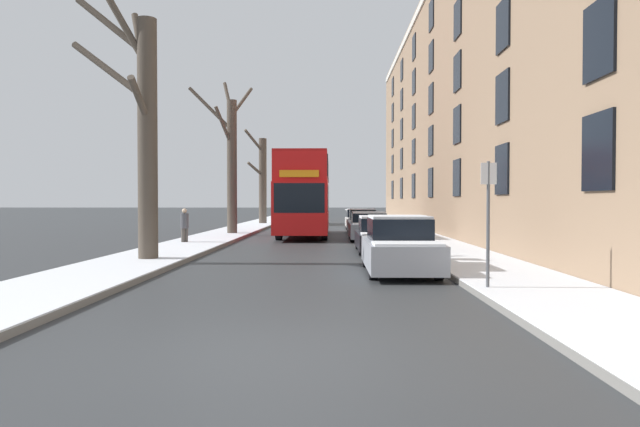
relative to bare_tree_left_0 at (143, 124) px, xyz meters
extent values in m
plane|color=#303335|center=(5.00, -10.28, -4.28)|extent=(320.00, 320.00, 0.00)
cube|color=slate|center=(-0.08, 42.72, -4.22)|extent=(2.78, 130.00, 0.13)
cube|color=silver|center=(-0.08, 42.72, -4.14)|extent=(2.75, 130.00, 0.03)
cube|color=slate|center=(10.09, 42.72, -4.22)|extent=(2.78, 130.00, 0.13)
cube|color=silver|center=(10.09, 42.72, -4.14)|extent=(2.75, 130.00, 0.03)
cube|color=#8C7056|center=(15.98, 15.18, 3.14)|extent=(9.00, 54.08, 14.84)
cube|color=black|center=(11.45, -5.21, -1.31)|extent=(0.08, 1.40, 1.66)
cube|color=black|center=(11.45, 1.59, -1.31)|extent=(0.08, 1.40, 1.66)
cube|color=black|center=(11.45, 8.38, -1.31)|extent=(0.08, 1.40, 1.66)
cube|color=black|center=(11.45, 15.18, -1.31)|extent=(0.08, 1.40, 1.66)
cube|color=black|center=(11.45, 21.98, -1.31)|extent=(0.08, 1.40, 1.66)
cube|color=black|center=(11.45, 28.78, -1.31)|extent=(0.08, 1.40, 1.66)
cube|color=black|center=(11.45, 35.58, -1.31)|extent=(0.08, 1.40, 1.66)
cube|color=black|center=(11.45, -5.21, 1.06)|extent=(0.08, 1.40, 1.66)
cube|color=black|center=(11.45, 1.59, 1.06)|extent=(0.08, 1.40, 1.66)
cube|color=black|center=(11.45, 8.38, 1.06)|extent=(0.08, 1.40, 1.66)
cube|color=black|center=(11.45, 15.18, 1.06)|extent=(0.08, 1.40, 1.66)
cube|color=black|center=(11.45, 21.98, 1.06)|extent=(0.08, 1.40, 1.66)
cube|color=black|center=(11.45, 28.78, 1.06)|extent=(0.08, 1.40, 1.66)
cube|color=black|center=(11.45, 35.58, 1.06)|extent=(0.08, 1.40, 1.66)
cube|color=black|center=(11.45, 1.59, 3.44)|extent=(0.08, 1.40, 1.66)
cube|color=black|center=(11.45, 8.38, 3.44)|extent=(0.08, 1.40, 1.66)
cube|color=black|center=(11.45, 15.18, 3.44)|extent=(0.08, 1.40, 1.66)
cube|color=black|center=(11.45, 21.98, 3.44)|extent=(0.08, 1.40, 1.66)
cube|color=black|center=(11.45, 28.78, 3.44)|extent=(0.08, 1.40, 1.66)
cube|color=black|center=(11.45, 35.58, 3.44)|extent=(0.08, 1.40, 1.66)
cube|color=black|center=(11.45, 8.38, 5.81)|extent=(0.08, 1.40, 1.66)
cube|color=black|center=(11.45, 15.18, 5.81)|extent=(0.08, 1.40, 1.66)
cube|color=black|center=(11.45, 21.98, 5.81)|extent=(0.08, 1.40, 1.66)
cube|color=black|center=(11.45, 28.78, 5.81)|extent=(0.08, 1.40, 1.66)
cube|color=black|center=(11.45, 35.58, 5.81)|extent=(0.08, 1.40, 1.66)
cube|color=black|center=(11.45, 15.18, 8.18)|extent=(0.08, 1.40, 1.66)
cube|color=black|center=(11.45, 21.98, 8.18)|extent=(0.08, 1.40, 1.66)
cube|color=black|center=(11.45, 28.78, 8.18)|extent=(0.08, 1.40, 1.66)
cube|color=black|center=(11.45, 35.58, 8.18)|extent=(0.08, 1.40, 1.66)
cylinder|color=#4C4238|center=(0.15, -0.02, -0.54)|extent=(0.60, 0.60, 7.49)
cylinder|color=#4C4238|center=(-0.23, 0.53, 2.41)|extent=(1.03, 1.37, 2.64)
cylinder|color=#4C4238|center=(-1.12, 0.30, 1.69)|extent=(2.70, 0.88, 2.04)
cylinder|color=#4C4238|center=(-1.02, 0.22, 3.05)|extent=(2.50, 0.72, 2.03)
cylinder|color=#4C4238|center=(-0.61, -0.17, 3.17)|extent=(1.74, 0.54, 2.89)
cylinder|color=#4C4238|center=(0.13, -0.70, 0.63)|extent=(0.24, 1.48, 1.19)
cylinder|color=#4C4238|center=(0.30, 13.91, -0.54)|extent=(0.55, 0.55, 7.48)
cylinder|color=#4C4238|center=(-0.91, 14.09, 2.74)|extent=(2.58, 0.56, 2.53)
cylinder|color=#4C4238|center=(0.65, 15.23, 3.33)|extent=(0.92, 2.79, 2.13)
cylinder|color=#4C4238|center=(0.01, 14.41, 3.35)|extent=(0.82, 1.23, 2.04)
cylinder|color=#4C4238|center=(-0.06, 13.49, 1.67)|extent=(0.97, 1.10, 2.15)
cylinder|color=#4C4238|center=(0.29, 28.02, -0.82)|extent=(0.62, 0.62, 6.92)
cylinder|color=#4C4238|center=(-0.29, 27.27, 2.36)|extent=(1.42, 1.74, 1.70)
cylinder|color=#4C4238|center=(0.23, 29.15, 1.00)|extent=(0.35, 2.40, 1.95)
cylinder|color=#4C4238|center=(-0.24, 27.58, 0.17)|extent=(1.29, 1.12, 1.15)
cube|color=red|center=(4.33, 13.58, -2.70)|extent=(2.57, 10.36, 2.48)
cube|color=red|center=(4.33, 13.58, -0.77)|extent=(2.52, 10.15, 1.38)
cube|color=#B31212|center=(4.33, 13.58, -0.02)|extent=(2.52, 10.15, 0.12)
cube|color=black|center=(4.33, 13.58, -2.22)|extent=(2.60, 9.11, 1.29)
cube|color=black|center=(4.33, 13.58, -0.70)|extent=(2.60, 9.11, 1.05)
cube|color=black|center=(4.33, 8.42, -2.22)|extent=(2.32, 0.06, 1.36)
cube|color=orange|center=(4.33, 8.41, -1.11)|extent=(1.80, 0.05, 0.32)
cylinder|color=black|center=(3.21, 10.47, -3.75)|extent=(0.30, 1.06, 1.06)
cylinder|color=black|center=(5.44, 10.47, -3.75)|extent=(0.30, 1.06, 1.06)
cylinder|color=black|center=(3.21, 16.48, -3.75)|extent=(0.30, 1.06, 1.06)
cylinder|color=black|center=(5.44, 16.48, -3.75)|extent=(0.30, 1.06, 1.06)
cube|color=#9EA3AD|center=(7.61, -2.21, -3.76)|extent=(1.81, 4.43, 0.70)
cube|color=black|center=(7.61, -2.04, -3.12)|extent=(1.55, 2.21, 0.58)
cube|color=silver|center=(7.61, -2.04, -2.79)|extent=(1.52, 2.10, 0.07)
cube|color=silver|center=(7.61, -3.79, -3.38)|extent=(1.63, 1.16, 0.06)
cylinder|color=black|center=(6.81, -3.54, -3.96)|extent=(0.20, 0.65, 0.65)
cylinder|color=black|center=(8.40, -3.54, -3.96)|extent=(0.20, 0.65, 0.65)
cylinder|color=black|center=(6.81, -0.89, -3.96)|extent=(0.20, 0.65, 0.65)
cylinder|color=black|center=(8.40, -0.89, -3.96)|extent=(0.20, 0.65, 0.65)
cube|color=black|center=(7.61, 3.95, -3.83)|extent=(1.72, 4.30, 0.57)
cube|color=black|center=(7.61, 4.12, -3.27)|extent=(1.48, 2.15, 0.54)
cube|color=silver|center=(7.61, 4.12, -2.96)|extent=(1.44, 2.04, 0.08)
cube|color=silver|center=(7.61, 2.42, -3.51)|extent=(1.55, 1.12, 0.06)
cylinder|color=black|center=(6.86, 2.66, -3.96)|extent=(0.20, 0.64, 0.64)
cylinder|color=black|center=(8.36, 2.66, -3.96)|extent=(0.20, 0.64, 0.64)
cylinder|color=black|center=(6.86, 5.24, -3.96)|extent=(0.20, 0.64, 0.64)
cylinder|color=black|center=(8.36, 5.24, -3.96)|extent=(0.20, 0.64, 0.64)
cube|color=slate|center=(7.61, 10.50, -3.78)|extent=(1.88, 4.58, 0.67)
cube|color=black|center=(7.61, 10.68, -3.20)|extent=(1.62, 2.29, 0.48)
cube|color=silver|center=(7.61, 10.68, -2.92)|extent=(1.58, 2.18, 0.07)
cube|color=silver|center=(7.61, 8.87, -3.41)|extent=(1.69, 1.20, 0.06)
cylinder|color=black|center=(6.78, 9.12, -3.95)|extent=(0.20, 0.66, 0.66)
cylinder|color=black|center=(8.44, 9.12, -3.95)|extent=(0.20, 0.66, 0.66)
cylinder|color=black|center=(6.78, 11.87, -3.95)|extent=(0.20, 0.66, 0.66)
cylinder|color=black|center=(8.44, 11.87, -3.95)|extent=(0.20, 0.66, 0.66)
cube|color=#9EA3AD|center=(7.61, 16.14, -3.80)|extent=(1.70, 4.26, 0.63)
cube|color=black|center=(7.61, 16.31, -3.18)|extent=(1.46, 2.13, 0.61)
cube|color=silver|center=(7.61, 16.31, -2.85)|extent=(1.43, 2.02, 0.05)
cube|color=silver|center=(7.61, 14.63, -3.47)|extent=(1.53, 1.11, 0.04)
cylinder|color=black|center=(6.87, 14.86, -3.98)|extent=(0.20, 0.61, 0.61)
cylinder|color=black|center=(8.35, 14.86, -3.98)|extent=(0.20, 0.61, 0.61)
cylinder|color=black|center=(6.87, 17.42, -3.98)|extent=(0.20, 0.61, 0.61)
cylinder|color=black|center=(8.35, 17.42, -3.98)|extent=(0.20, 0.61, 0.61)
cube|color=silver|center=(7.61, 21.86, -3.81)|extent=(1.68, 4.19, 0.60)
cube|color=black|center=(7.61, 22.03, -3.24)|extent=(1.45, 2.09, 0.56)
cube|color=silver|center=(7.61, 22.03, -2.93)|extent=(1.41, 1.99, 0.06)
cube|color=silver|center=(7.61, 20.37, -3.49)|extent=(1.52, 1.09, 0.05)
cylinder|color=black|center=(6.87, 20.61, -3.95)|extent=(0.20, 0.67, 0.67)
cylinder|color=black|center=(8.34, 20.61, -3.95)|extent=(0.20, 0.67, 0.67)
cylinder|color=black|center=(6.87, 23.12, -3.95)|extent=(0.20, 0.67, 0.67)
cylinder|color=black|center=(8.34, 23.12, -3.95)|extent=(0.20, 0.67, 0.67)
cube|color=white|center=(3.38, 29.18, -2.92)|extent=(2.06, 5.30, 2.29)
cube|color=black|center=(3.38, 26.55, -2.38)|extent=(1.81, 0.06, 1.01)
cylinder|color=black|center=(2.47, 27.49, -3.94)|extent=(0.22, 0.68, 0.68)
cylinder|color=black|center=(4.29, 27.49, -3.94)|extent=(0.22, 0.68, 0.68)
cylinder|color=black|center=(2.47, 30.88, -3.94)|extent=(0.22, 0.68, 0.68)
cylinder|color=black|center=(4.29, 30.88, -3.94)|extent=(0.22, 0.68, 0.68)
cylinder|color=#4C4742|center=(-0.59, 6.90, -3.91)|extent=(0.17, 0.17, 0.75)
cylinder|color=#4C4742|center=(-0.50, 7.03, -3.91)|extent=(0.17, 0.17, 0.75)
cylinder|color=#47474C|center=(-0.54, 6.97, -3.21)|extent=(0.35, 0.35, 0.65)
sphere|color=beige|center=(-0.54, 6.97, -2.78)|extent=(0.21, 0.21, 0.21)
cylinder|color=#4C4F54|center=(9.00, -5.73, -2.92)|extent=(0.07, 0.07, 2.73)
cube|color=silver|center=(9.00, -5.75, -1.80)|extent=(0.32, 0.02, 0.44)
camera|label=1|loc=(5.80, -17.42, -2.36)|focal=32.00mm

